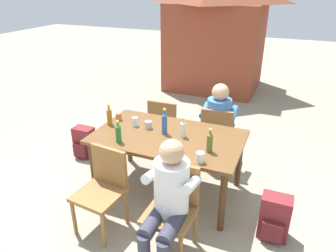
% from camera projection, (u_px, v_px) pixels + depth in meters
% --- Properties ---
extents(ground_plane, '(24.00, 24.00, 0.00)m').
position_uv_depth(ground_plane, '(168.00, 189.00, 3.95)').
color(ground_plane, gray).
extents(dining_table, '(1.71, 1.01, 0.76)m').
position_uv_depth(dining_table, '(168.00, 142.00, 3.66)').
color(dining_table, brown).
rests_on(dining_table, ground_plane).
extents(chair_near_right, '(0.45, 0.45, 0.87)m').
position_uv_depth(chair_near_right, '(173.00, 204.00, 2.93)').
color(chair_near_right, olive).
rests_on(chair_near_right, ground_plane).
extents(chair_far_right, '(0.47, 0.47, 0.87)m').
position_uv_depth(chair_far_right, '(217.00, 133.00, 4.28)').
color(chair_far_right, olive).
rests_on(chair_far_right, ground_plane).
extents(chair_near_left, '(0.48, 0.48, 0.87)m').
position_uv_depth(chair_near_left, '(103.00, 186.00, 3.20)').
color(chair_near_left, olive).
rests_on(chair_near_left, ground_plane).
extents(chair_far_left, '(0.45, 0.45, 0.87)m').
position_uv_depth(chair_far_left, '(165.00, 124.00, 4.55)').
color(chair_far_left, olive).
rests_on(chair_far_left, ground_plane).
extents(person_in_white_shirt, '(0.47, 0.61, 1.18)m').
position_uv_depth(person_in_white_shirt, '(168.00, 197.00, 2.77)').
color(person_in_white_shirt, white).
rests_on(person_in_white_shirt, ground_plane).
extents(person_in_plaid_shirt, '(0.47, 0.61, 1.18)m').
position_uv_depth(person_in_plaid_shirt, '(220.00, 119.00, 4.30)').
color(person_in_plaid_shirt, '#3D70B2').
rests_on(person_in_plaid_shirt, ground_plane).
extents(bottle_blue, '(0.06, 0.06, 0.31)m').
position_uv_depth(bottle_blue, '(164.00, 123.00, 3.61)').
color(bottle_blue, '#2D56A3').
rests_on(bottle_blue, dining_table).
extents(bottle_clear, '(0.06, 0.06, 0.23)m').
position_uv_depth(bottle_clear, '(183.00, 129.00, 3.55)').
color(bottle_clear, white).
rests_on(bottle_clear, dining_table).
extents(bottle_olive, '(0.06, 0.06, 0.26)m').
position_uv_depth(bottle_olive, '(210.00, 142.00, 3.24)').
color(bottle_olive, '#566623').
rests_on(bottle_olive, dining_table).
extents(bottle_amber, '(0.06, 0.06, 0.27)m').
position_uv_depth(bottle_amber, '(110.00, 116.00, 3.85)').
color(bottle_amber, '#996019').
rests_on(bottle_amber, dining_table).
extents(bottle_green, '(0.06, 0.06, 0.26)m').
position_uv_depth(bottle_green, '(118.00, 133.00, 3.44)').
color(bottle_green, '#287A38').
rests_on(bottle_green, dining_table).
extents(cup_glass, '(0.07, 0.07, 0.11)m').
position_uv_depth(cup_glass, '(135.00, 122.00, 3.84)').
color(cup_glass, silver).
rests_on(cup_glass, dining_table).
extents(cup_white, '(0.08, 0.08, 0.11)m').
position_uv_depth(cup_white, '(200.00, 157.00, 3.08)').
color(cup_white, white).
rests_on(cup_white, dining_table).
extents(cup_steel, '(0.08, 0.08, 0.09)m').
position_uv_depth(cup_steel, '(148.00, 125.00, 3.78)').
color(cup_steel, '#B2B7BC').
rests_on(cup_steel, dining_table).
extents(cup_terracotta, '(0.07, 0.07, 0.09)m').
position_uv_depth(cup_terracotta, '(119.00, 116.00, 4.01)').
color(cup_terracotta, '#BC6B47').
rests_on(cup_terracotta, dining_table).
extents(backpack_by_near_side, '(0.29, 0.25, 0.48)m').
position_uv_depth(backpack_by_near_side, '(274.00, 218.00, 3.14)').
color(backpack_by_near_side, maroon).
rests_on(backpack_by_near_side, ground_plane).
extents(backpack_by_far_side, '(0.29, 0.24, 0.46)m').
position_uv_depth(backpack_by_far_side, '(84.00, 143.00, 4.60)').
color(backpack_by_far_side, maroon).
rests_on(backpack_by_far_side, ground_plane).
extents(brick_kiosk, '(2.33, 1.95, 2.48)m').
position_uv_depth(brick_kiosk, '(216.00, 31.00, 7.16)').
color(brick_kiosk, brown).
rests_on(brick_kiosk, ground_plane).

